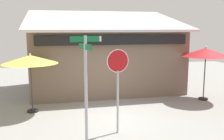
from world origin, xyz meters
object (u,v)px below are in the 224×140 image
object	(u,v)px
patio_umbrella_mustard_left	(30,60)
patio_umbrella_crimson_center	(206,53)
street_sign_post	(86,78)
stop_sign	(118,76)

from	to	relation	value
patio_umbrella_mustard_left	patio_umbrella_crimson_center	bearing A→B (deg)	0.54
street_sign_post	stop_sign	xyz separation A→B (m)	(1.05, 0.39, -0.05)
stop_sign	patio_umbrella_crimson_center	world-z (taller)	stop_sign
street_sign_post	stop_sign	distance (m)	1.13
street_sign_post	patio_umbrella_mustard_left	distance (m)	3.65
street_sign_post	patio_umbrella_crimson_center	world-z (taller)	street_sign_post
street_sign_post	stop_sign	bearing A→B (deg)	20.45
patio_umbrella_crimson_center	street_sign_post	bearing A→B (deg)	-151.42
stop_sign	patio_umbrella_crimson_center	xyz separation A→B (m)	(4.92, 2.86, 0.37)
street_sign_post	patio_umbrella_mustard_left	size ratio (longest dim) A/B	1.32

